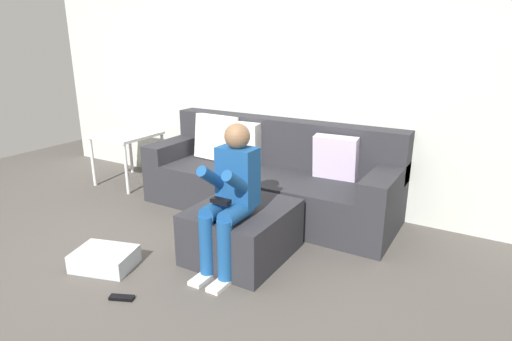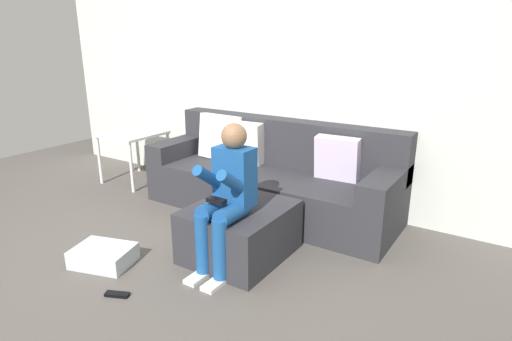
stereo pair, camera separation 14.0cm
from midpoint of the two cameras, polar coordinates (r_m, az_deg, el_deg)
ground_plane at (r=3.25m, az=-15.53°, el=-13.36°), size 7.86×7.86×0.00m
wall_back at (r=4.39m, az=3.37°, el=12.25°), size 6.05×0.10×2.46m
couch_sectional at (r=4.13m, az=3.05°, el=-0.89°), size 2.46×0.84×0.88m
ottoman at (r=3.30m, az=-0.95°, el=-8.20°), size 0.68×0.79×0.40m
person_seated at (r=2.98m, az=-2.67°, el=-3.21°), size 0.28×0.55×1.07m
storage_bin at (r=3.40m, az=-18.80°, el=-10.87°), size 0.50×0.42×0.14m
side_table at (r=5.08m, az=-15.51°, el=4.16°), size 0.60×0.63×0.59m
remote_near_ottoman at (r=3.03m, az=-16.94°, el=-15.73°), size 0.17×0.11×0.02m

